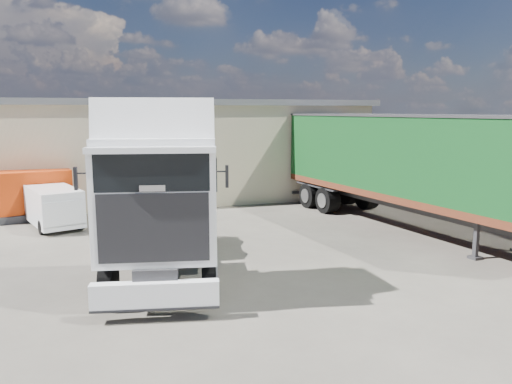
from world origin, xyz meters
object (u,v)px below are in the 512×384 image
object	(u,v)px
tractor_unit	(161,209)
orange_skip	(32,197)
panel_van	(53,206)
box_trailer	(406,159)

from	to	relation	value
tractor_unit	orange_skip	distance (m)	11.56
tractor_unit	panel_van	size ratio (longest dim) A/B	1.83
panel_van	orange_skip	size ratio (longest dim) A/B	1.12
box_trailer	panel_van	size ratio (longest dim) A/B	3.29
tractor_unit	panel_van	world-z (taller)	tractor_unit
tractor_unit	orange_skip	size ratio (longest dim) A/B	2.06
box_trailer	orange_skip	xyz separation A→B (m)	(-14.87, 6.37, -1.87)
box_trailer	orange_skip	distance (m)	16.28
tractor_unit	panel_van	bearing A→B (deg)	123.37
box_trailer	orange_skip	size ratio (longest dim) A/B	3.69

